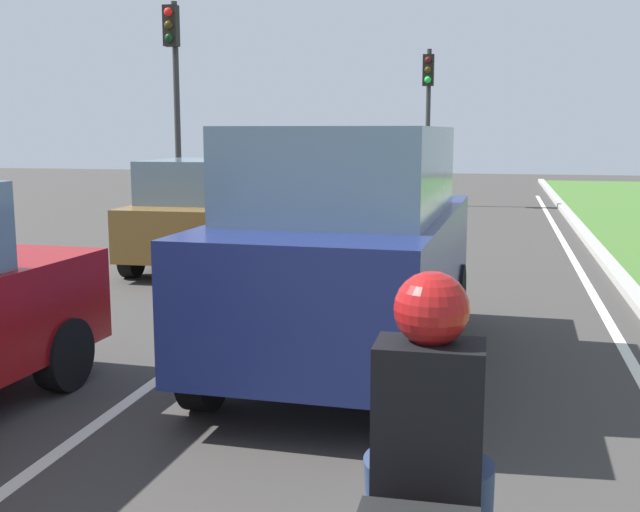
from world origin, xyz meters
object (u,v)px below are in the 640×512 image
at_px(car_suv_ahead, 349,246).
at_px(car_hatchback_far, 204,214).
at_px(traffic_light_far_median, 428,99).
at_px(rider_person, 429,416).
at_px(traffic_light_overhead_left, 174,74).

relative_size(car_suv_ahead, car_hatchback_far, 1.22).
bearing_deg(traffic_light_far_median, rider_person, -84.79).
xyz_separation_m(traffic_light_overhead_left, traffic_light_far_median, (5.19, 6.51, -0.37)).
distance_m(traffic_light_overhead_left, traffic_light_far_median, 8.34).
relative_size(car_hatchback_far, traffic_light_overhead_left, 0.73).
relative_size(car_suv_ahead, traffic_light_far_median, 0.99).
bearing_deg(car_hatchback_far, traffic_light_far_median, 75.51).
height_order(car_hatchback_far, traffic_light_far_median, traffic_light_far_median).
distance_m(rider_person, traffic_light_far_median, 20.88).
xyz_separation_m(car_suv_ahead, rider_person, (1.14, -4.39, 0.02)).
xyz_separation_m(rider_person, traffic_light_far_median, (-1.89, 20.70, 1.97)).
bearing_deg(traffic_light_overhead_left, rider_person, -63.47).
height_order(car_suv_ahead, rider_person, car_suv_ahead).
bearing_deg(car_suv_ahead, car_hatchback_far, 126.18).
distance_m(car_hatchback_far, traffic_light_far_median, 11.91).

